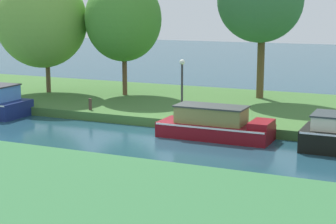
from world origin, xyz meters
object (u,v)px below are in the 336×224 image
object	(u,v)px
willow_tree_centre	(123,19)
lamp_post	(182,79)
maroon_cruiser	(215,125)
willow_tree_left	(41,20)
willow_tree_right	(260,0)
mooring_post_near	(90,104)

from	to	relation	value
willow_tree_centre	lamp_post	bearing A→B (deg)	-36.39
maroon_cruiser	willow_tree_left	bearing A→B (deg)	158.45
maroon_cruiser	willow_tree_right	distance (m)	9.06
willow_tree_left	willow_tree_right	distance (m)	11.85
willow_tree_left	lamp_post	bearing A→B (deg)	-14.10
maroon_cruiser	willow_tree_right	xyz separation A→B (m)	(-0.40, 7.58, 4.95)
willow_tree_left	mooring_post_near	world-z (taller)	willow_tree_left
mooring_post_near	lamp_post	bearing A→B (deg)	12.06
willow_tree_centre	mooring_post_near	world-z (taller)	willow_tree_centre
maroon_cruiser	mooring_post_near	size ratio (longest dim) A/B	8.44
willow_tree_right	mooring_post_near	size ratio (longest dim) A/B	13.50
willow_tree_left	willow_tree_right	size ratio (longest dim) A/B	0.91
lamp_post	mooring_post_near	xyz separation A→B (m)	(-4.30, -0.92, -1.31)
lamp_post	mooring_post_near	bearing A→B (deg)	-167.94
willow_tree_left	willow_tree_centre	xyz separation A→B (m)	(4.40, 1.32, 0.08)
willow_tree_right	mooring_post_near	xyz separation A→B (m)	(-6.34, -6.18, -4.82)
maroon_cruiser	willow_tree_right	world-z (taller)	willow_tree_right
maroon_cruiser	willow_tree_left	distance (m)	13.31
willow_tree_centre	lamp_post	xyz separation A→B (m)	(5.00, -3.69, -2.52)
maroon_cruiser	willow_tree_right	size ratio (longest dim) A/B	0.63
maroon_cruiser	willow_tree_right	bearing A→B (deg)	93.00
willow_tree_left	willow_tree_right	bearing A→B (deg)	14.22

